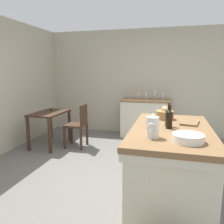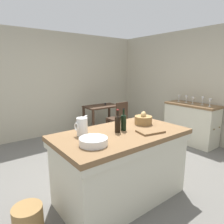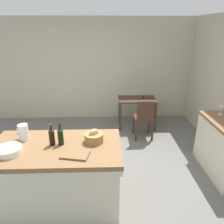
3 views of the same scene
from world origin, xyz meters
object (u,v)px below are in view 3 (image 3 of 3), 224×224
side_cabinet (224,149)px  wooden_chair (144,118)px  wine_bottle_dark (61,136)px  wine_glass_far_right (221,109)px  cutting_board (75,155)px  island_table (58,173)px  pitcher (23,132)px  writing_desk (137,103)px  wine_bottle_amber (52,137)px  bread_basket (94,137)px  wash_bowl (9,150)px

side_cabinet → wooden_chair: size_ratio=1.30×
wine_bottle_dark → wine_glass_far_right: wine_bottle_dark is taller
side_cabinet → cutting_board: (-2.32, -0.82, 0.47)m
island_table → wine_glass_far_right: (2.65, 0.98, 0.53)m
cutting_board → wine_bottle_dark: size_ratio=1.10×
pitcher → wine_bottle_dark: (0.52, -0.15, 0.01)m
writing_desk → wine_bottle_amber: size_ratio=3.11×
pitcher → wine_glass_far_right: 3.20m
cutting_board → wine_bottle_dark: 0.36m
side_cabinet → wooden_chair: (-1.12, 1.27, 0.04)m
writing_desk → pitcher: size_ratio=3.54×
pitcher → wine_glass_far_right: size_ratio=1.66×
bread_basket → cutting_board: 0.39m
island_table → cutting_board: 0.57m
wooden_chair → wine_bottle_amber: wine_bottle_amber is taller
island_table → wine_glass_far_right: wine_glass_far_right is taller
island_table → wooden_chair: 2.38m
side_cabinet → writing_desk: 2.24m
bread_basket → cutting_board: bread_basket is taller
cutting_board → wine_bottle_amber: wine_bottle_amber is taller
pitcher → wine_bottle_dark: wine_bottle_dark is taller
wash_bowl → cutting_board: bearing=-5.4°
wine_bottle_amber → wine_glass_far_right: wine_bottle_amber is taller
wooden_chair → bread_basket: 2.08m
wine_bottle_dark → wine_bottle_amber: (-0.11, -0.01, 0.00)m
writing_desk → pitcher: 2.99m
cutting_board → wine_glass_far_right: (2.36, 1.21, 0.10)m
side_cabinet → bread_basket: 2.24m
wine_bottle_dark → wine_bottle_amber: size_ratio=0.98×
writing_desk → wooden_chair: size_ratio=1.00×
wooden_chair → wine_bottle_dark: wine_bottle_dark is taller
island_table → wine_bottle_dark: size_ratio=5.84×
side_cabinet → cutting_board: size_ratio=3.74×
cutting_board → wine_bottle_amber: (-0.32, 0.26, 0.11)m
cutting_board → wine_bottle_amber: bearing=141.4°
bread_basket → wine_bottle_amber: 0.54m
island_table → wooden_chair: bearing=51.4°
island_table → bread_basket: (0.49, 0.10, 0.49)m
wine_bottle_dark → cutting_board: bearing=-51.7°
side_cabinet → wine_glass_far_right: (0.04, 0.39, 0.56)m
cutting_board → pitcher: bearing=150.2°
wooden_chair → wine_glass_far_right: 1.55m
wash_bowl → wine_bottle_dark: bearing=18.6°
island_table → writing_desk: bearing=60.2°
bread_basket → wine_bottle_dark: 0.43m
writing_desk → wine_bottle_amber: (-1.46, -2.46, 0.42)m
pitcher → wooden_chair: bearing=40.7°
side_cabinet → wine_bottle_amber: 2.77m
bread_basket → pitcher: bearing=174.0°
wine_bottle_amber → wooden_chair: bearing=50.2°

